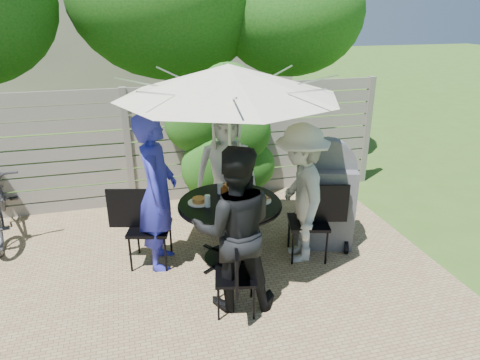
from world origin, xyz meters
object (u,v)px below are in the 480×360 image
object	(u,v)px
patio_table	(230,220)
chair_back	(226,204)
person_back	(226,172)
syrup_jug	(224,194)
glass_back	(220,188)
person_right	(300,194)
plate_front	(232,214)
person_left	(157,192)
coffee_cup	(237,190)
glass_left	(207,201)
chair_right	(309,236)
plate_right	(260,199)
glass_front	(241,206)
umbrella	(229,81)
plate_extra	(248,211)
person_front	(234,230)
plate_left	(199,201)
chair_front	(236,290)
plate_back	(228,188)
chair_left	(150,242)
bbq_grill	(325,198)

from	to	relation	value
patio_table	chair_back	distance (m)	1.00
person_back	syrup_jug	bearing A→B (deg)	-94.40
patio_table	glass_back	distance (m)	0.42
person_back	person_right	size ratio (longest dim) A/B	1.00
person_back	plate_front	size ratio (longest dim) A/B	6.56
patio_table	person_left	size ratio (longest dim) A/B	0.75
glass_back	coffee_cup	world-z (taller)	glass_back
patio_table	glass_left	size ratio (longest dim) A/B	9.95
person_left	syrup_jug	size ratio (longest dim) A/B	11.69
chair_back	chair_right	xyz separation A→B (m)	(0.78, -1.13, -0.01)
patio_table	plate_right	distance (m)	0.45
person_back	plate_right	bearing A→B (deg)	-66.55
glass_left	glass_front	world-z (taller)	same
umbrella	plate_extra	xyz separation A→B (m)	(0.12, -0.33, -1.38)
person_front	glass_front	world-z (taller)	person_front
plate_left	coffee_cup	world-z (taller)	coffee_cup
glass_back	chair_front	bearing A→B (deg)	-95.63
person_right	plate_left	world-z (taller)	person_right
person_back	person_front	bearing A→B (deg)	-90.00
umbrella	plate_right	world-z (taller)	umbrella
chair_front	plate_back	xyz separation A→B (m)	(0.24, 1.30, 0.56)
chair_back	glass_front	world-z (taller)	chair_back
glass_back	chair_left	bearing A→B (deg)	-173.81
plate_back	glass_back	xyz separation A→B (m)	(-0.12, -0.08, 0.05)
person_right	plate_extra	bearing A→B (deg)	-65.22
umbrella	bbq_grill	size ratio (longest dim) A/B	1.99
plate_front	glass_left	xyz separation A→B (m)	(-0.21, 0.30, 0.05)
person_front	syrup_jug	distance (m)	0.88
plate_extra	glass_front	bearing A→B (deg)	141.23
chair_right	plate_front	distance (m)	1.15
chair_left	plate_front	distance (m)	1.15
patio_table	chair_left	world-z (taller)	chair_left
chair_left	person_left	xyz separation A→B (m)	(0.13, -0.03, 0.64)
person_left	bbq_grill	distance (m)	2.11
glass_back	patio_table	bearing A→B (deg)	-78.51
chair_front	plate_right	bearing A→B (deg)	-18.74
chair_back	plate_extra	size ratio (longest dim) A/B	4.15
person_back	glass_back	world-z (taller)	person_back
plate_right	chair_right	bearing A→B (deg)	-10.62
plate_extra	person_back	bearing A→B (deg)	88.54
plate_extra	glass_back	xyz separation A→B (m)	(-0.18, 0.60, 0.05)
umbrella	glass_back	xyz separation A→B (m)	(-0.06, 0.27, -1.33)
chair_back	chair_front	bearing A→B (deg)	-6.00
chair_back	person_right	world-z (taller)	person_right
chair_back	plate_back	size ratio (longest dim) A/B	3.83
plate_left	glass_left	xyz separation A→B (m)	(0.08, -0.12, 0.05)
chair_back	chair_front	world-z (taller)	chair_back
plate_left	chair_right	bearing A→B (deg)	-10.56
umbrella	syrup_jug	distance (m)	1.32
chair_back	person_left	size ratio (longest dim) A/B	0.53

